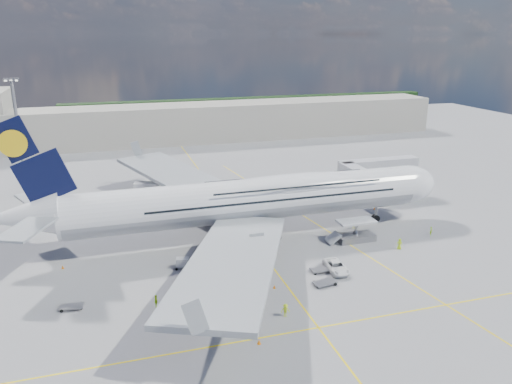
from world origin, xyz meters
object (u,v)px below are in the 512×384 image
object	(u,v)px
dolly_row_a	(210,307)
crew_nose	(431,231)
airliner	(251,199)
dolly_nose_near	(325,282)
cargo_loader	(355,234)
light_mast	(19,138)
dolly_nose_far	(321,269)
cone_wing_right_inner	(274,287)
cone_wing_left_inner	(194,201)
crew_tug	(285,310)
dolly_row_c	(187,278)
catering_truck_outer	(171,182)
service_van	(336,267)
dolly_back	(72,306)
cone_nose	(375,208)
cone_tail	(63,267)
crew_van	(400,244)
baggage_tug	(261,277)
catering_truck_inner	(149,192)
cone_wing_left_outer	(169,191)
cone_wing_right_outer	(259,342)
crew_wing	(156,302)
dolly_row_b	(183,263)
jet_bridge	(371,170)
crew_loader	(354,225)

from	to	relation	value
dolly_row_a	crew_nose	size ratio (longest dim) A/B	2.11
airliner	dolly_nose_near	world-z (taller)	airliner
cargo_loader	dolly_row_a	xyz separation A→B (m)	(-28.52, -14.90, -0.91)
light_mast	dolly_nose_far	world-z (taller)	light_mast
dolly_nose_far	cone_wing_right_inner	size ratio (longest dim) A/B	6.38
cargo_loader	cone_wing_left_inner	size ratio (longest dim) A/B	15.38
crew_tug	dolly_row_c	bearing A→B (deg)	137.52
cone_wing_left_inner	light_mast	bearing A→B (deg)	158.51
catering_truck_outer	service_van	bearing A→B (deg)	-47.38
dolly_nose_far	dolly_back	bearing A→B (deg)	-178.38
dolly_row_a	cone_nose	xyz separation A→B (m)	(39.96, 28.01, -0.05)
cone_wing_left_inner	dolly_nose_far	bearing A→B (deg)	-71.88
cone_wing_right_inner	cone_tail	bearing A→B (deg)	152.11
dolly_nose_near	cone_tail	distance (m)	39.47
service_van	crew_van	world-z (taller)	crew_van
crew_tug	catering_truck_outer	bearing A→B (deg)	105.94
dolly_back	cone_tail	xyz separation A→B (m)	(-1.83, 12.66, -0.08)
baggage_tug	crew_van	size ratio (longest dim) A/B	1.39
catering_truck_inner	cone_wing_left_outer	xyz separation A→B (m)	(4.80, 4.80, -1.63)
airliner	dolly_back	bearing A→B (deg)	-150.29
catering_truck_inner	cone_wing_right_outer	xyz separation A→B (m)	(6.91, -56.34, -1.64)
dolly_row_c	cone_tail	world-z (taller)	cone_tail
dolly_row_a	service_van	size ratio (longest dim) A/B	0.59
baggage_tug	crew_wing	distance (m)	15.49
cone_wing_right_inner	crew_tug	bearing A→B (deg)	-98.22
dolly_row_b	crew_tug	size ratio (longest dim) A/B	1.60
dolly_row_b	catering_truck_outer	distance (m)	41.53
service_van	cone_wing_right_outer	xyz separation A→B (m)	(-16.52, -14.13, -0.50)
dolly_nose_near	service_van	distance (m)	4.76
catering_truck_inner	crew_nose	size ratio (longest dim) A/B	4.57
catering_truck_inner	dolly_nose_near	bearing A→B (deg)	-53.80
dolly_row_c	catering_truck_inner	size ratio (longest dim) A/B	0.52
jet_bridge	cone_wing_left_outer	xyz separation A→B (m)	(-39.81, 19.13, -6.57)
cone_wing_left_outer	cone_wing_right_outer	bearing A→B (deg)	-88.02
catering_truck_inner	catering_truck_outer	xyz separation A→B (m)	(5.57, 7.01, -0.17)
crew_nose	catering_truck_inner	bearing A→B (deg)	89.04
light_mast	dolly_row_a	bearing A→B (deg)	-63.60
catering_truck_outer	crew_van	distance (m)	54.79
crew_nose	cone_wing_left_outer	xyz separation A→B (m)	(-40.92, 38.96, -0.50)
airliner	crew_wing	bearing A→B (deg)	-133.36
catering_truck_outer	cone_tail	size ratio (longest dim) A/B	12.60
cone_wing_left_outer	dolly_row_b	bearing A→B (deg)	-94.66
crew_loader	jet_bridge	bearing A→B (deg)	74.28
service_van	cone_tail	distance (m)	41.38
crew_loader	crew_nose	bearing A→B (deg)	-6.60
dolly_row_b	service_van	distance (m)	23.20
dolly_nose_far	dolly_nose_near	bearing A→B (deg)	-106.13
dolly_back	catering_truck_outer	bearing A→B (deg)	77.10
cone_wing_right_inner	baggage_tug	bearing A→B (deg)	115.47
cone_wing_right_inner	cargo_loader	bearing A→B (deg)	32.73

